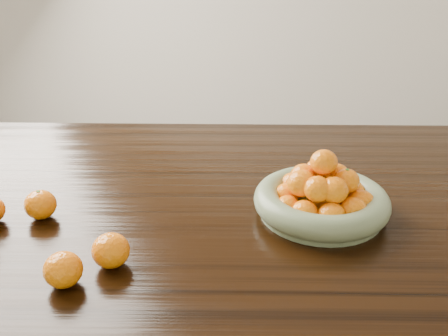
{
  "coord_description": "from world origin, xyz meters",
  "views": [
    {
      "loc": [
        0.04,
        -1.02,
        1.28
      ],
      "look_at": [
        0.02,
        -0.02,
        0.83
      ],
      "focal_mm": 40.0,
      "sensor_mm": 36.0,
      "label": 1
    }
  ],
  "objects": [
    {
      "name": "fruit_bowl",
      "position": [
        0.23,
        -0.08,
        0.79
      ],
      "size": [
        0.29,
        0.29,
        0.15
      ],
      "rotation": [
        0.0,
        0.0,
        0.18
      ],
      "color": "#707D5B",
      "rests_on": "dining_table"
    },
    {
      "name": "loose_orange_2",
      "position": [
        -0.18,
        -0.28,
        0.78
      ],
      "size": [
        0.07,
        0.07,
        0.06
      ],
      "primitive_type": "ellipsoid",
      "color": "orange",
      "rests_on": "dining_table"
    },
    {
      "name": "loose_orange_1",
      "position": [
        -0.24,
        -0.33,
        0.78
      ],
      "size": [
        0.07,
        0.07,
        0.06
      ],
      "primitive_type": "ellipsoid",
      "color": "orange",
      "rests_on": "dining_table"
    },
    {
      "name": "dining_table",
      "position": [
        0.0,
        0.0,
        0.66
      ],
      "size": [
        2.0,
        1.0,
        0.75
      ],
      "color": "black",
      "rests_on": "ground"
    },
    {
      "name": "loose_orange_0",
      "position": [
        -0.36,
        -0.11,
        0.78
      ],
      "size": [
        0.07,
        0.07,
        0.06
      ],
      "primitive_type": "ellipsoid",
      "color": "orange",
      "rests_on": "dining_table"
    }
  ]
}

